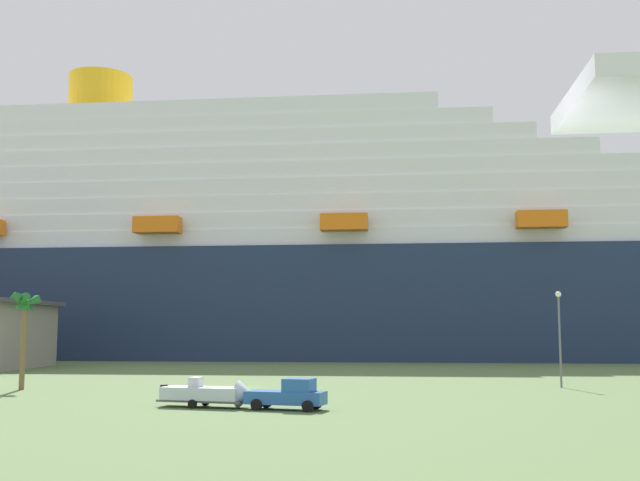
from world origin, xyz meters
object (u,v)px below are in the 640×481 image
street_lamp (559,326)px  palm_tree (25,311)px  cruise_ship (255,258)px  pickup_truck (289,395)px  small_boat_on_trailer (212,394)px

street_lamp → palm_tree: bearing=-173.5°
cruise_ship → palm_tree: cruise_ship is taller
palm_tree → street_lamp: bearing=6.5°
palm_tree → cruise_ship: bearing=82.5°
pickup_truck → small_boat_on_trailer: 5.86m
pickup_truck → street_lamp: street_lamp is taller
street_lamp → cruise_ship: bearing=119.6°
cruise_ship → street_lamp: (40.68, -71.71, -13.32)m
cruise_ship → pickup_truck: 96.77m
small_boat_on_trailer → street_lamp: (29.80, 20.55, 4.96)m
small_boat_on_trailer → palm_tree: palm_tree is taller
pickup_truck → palm_tree: bearing=149.0°
cruise_ship → pickup_truck: size_ratio=46.93×
street_lamp → pickup_truck: bearing=-137.8°
pickup_truck → palm_tree: palm_tree is taller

